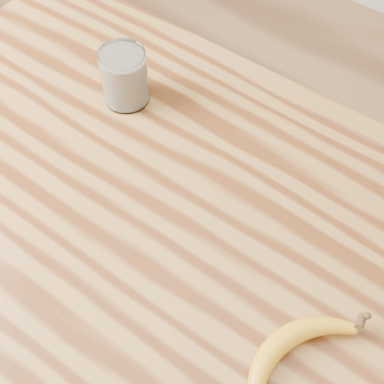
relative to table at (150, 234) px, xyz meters
The scene contains 3 objects.
table is the anchor object (origin of this frame).
smoothie_glass 0.30m from the table, 137.59° to the left, with size 0.09×0.09×0.11m.
banana 0.37m from the table, 14.86° to the right, with size 0.10×0.28×0.03m, color gold, non-canonical shape.
Camera 1 is at (0.38, -0.38, 1.66)m, focal length 50.00 mm.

